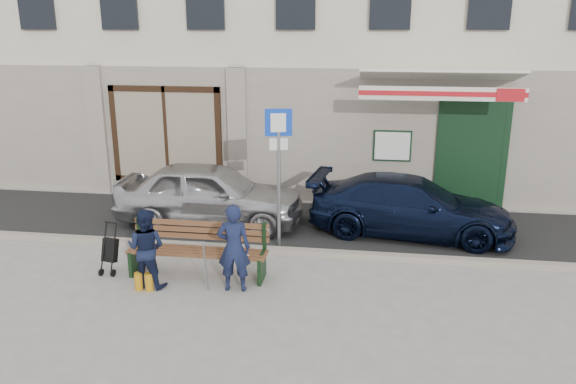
% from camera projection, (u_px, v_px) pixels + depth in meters
% --- Properties ---
extents(ground, '(80.00, 80.00, 0.00)m').
position_uv_depth(ground, '(255.00, 289.00, 9.21)').
color(ground, '#9E9991').
rests_on(ground, ground).
extents(asphalt_lane, '(60.00, 3.20, 0.01)m').
position_uv_depth(asphalt_lane, '(284.00, 225.00, 12.15)').
color(asphalt_lane, '#282828').
rests_on(asphalt_lane, ground).
extents(curb, '(60.00, 0.18, 0.12)m').
position_uv_depth(curb, '(271.00, 250.00, 10.62)').
color(curb, '#9E9384').
rests_on(curb, ground).
extents(car_silver, '(4.01, 1.61, 1.37)m').
position_uv_depth(car_silver, '(210.00, 194.00, 12.02)').
color(car_silver, '#B7B7BC').
rests_on(car_silver, ground).
extents(car_navy, '(4.31, 2.21, 1.20)m').
position_uv_depth(car_navy, '(411.00, 206.00, 11.47)').
color(car_navy, black).
rests_on(car_navy, ground).
extents(parking_sign, '(0.49, 0.15, 2.70)m').
position_uv_depth(parking_sign, '(279.00, 157.00, 10.39)').
color(parking_sign, gray).
rests_on(parking_sign, ground).
extents(bench, '(2.40, 1.17, 0.98)m').
position_uv_depth(bench, '(195.00, 251.00, 9.57)').
color(bench, brown).
rests_on(bench, ground).
extents(man, '(0.57, 0.40, 1.47)m').
position_uv_depth(man, '(234.00, 248.00, 8.97)').
color(man, '#151C3A').
rests_on(man, ground).
extents(woman, '(0.69, 0.56, 1.34)m').
position_uv_depth(woman, '(146.00, 248.00, 9.13)').
color(woman, '#121933').
rests_on(woman, ground).
extents(stroller, '(0.30, 0.39, 0.89)m').
position_uv_depth(stroller, '(110.00, 251.00, 9.72)').
color(stroller, black).
rests_on(stroller, ground).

